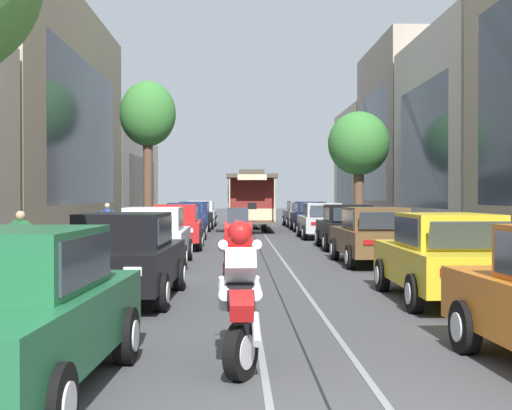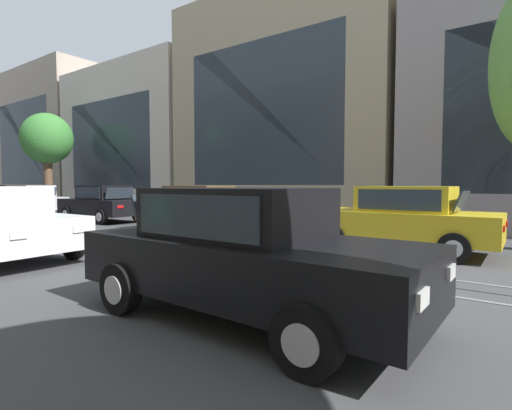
% 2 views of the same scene
% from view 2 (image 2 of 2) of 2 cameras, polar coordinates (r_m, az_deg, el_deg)
% --- Properties ---
extents(ground_plane, '(160.00, 160.00, 0.00)m').
position_cam_2_polar(ground_plane, '(18.69, -33.79, -2.41)').
color(ground_plane, '#424244').
extents(building_facade_right, '(5.88, 56.65, 10.90)m').
position_cam_2_polar(building_facade_right, '(26.35, -15.76, 10.07)').
color(building_facade_right, gray).
rests_on(building_facade_right, ground).
extents(parked_car_black_second_left, '(2.09, 4.40, 1.58)m').
position_cam_2_polar(parked_car_black_second_left, '(4.71, -1.73, -6.99)').
color(parked_car_black_second_left, black).
rests_on(parked_car_black_second_left, ground).
extents(parked_car_yellow_second_right, '(2.02, 4.37, 1.58)m').
position_cam_2_polar(parked_car_yellow_second_right, '(9.88, 20.90, -1.90)').
color(parked_car_yellow_second_right, gold).
rests_on(parked_car_yellow_second_right, ground).
extents(parked_car_brown_mid_right, '(2.04, 4.38, 1.58)m').
position_cam_2_polar(parked_car_brown_mid_right, '(13.38, -8.93, -0.48)').
color(parked_car_brown_mid_right, brown).
rests_on(parked_car_brown_mid_right, ground).
extents(parked_car_black_fourth_right, '(2.04, 4.38, 1.58)m').
position_cam_2_polar(parked_car_black_fourth_right, '(18.04, -22.00, 0.25)').
color(parked_car_black_fourth_right, black).
rests_on(parked_car_black_fourth_right, ground).
extents(parked_car_silver_fifth_right, '(2.00, 4.36, 1.58)m').
position_cam_2_polar(parked_car_silver_fifth_right, '(23.44, -30.55, 0.65)').
color(parked_car_silver_fifth_right, '#B7B7BC').
rests_on(parked_car_silver_fifth_right, ground).
extents(street_tree_kerb_right_second, '(2.93, 2.99, 5.93)m').
position_cam_2_polar(street_tree_kerb_right_second, '(26.62, -28.82, 8.54)').
color(street_tree_kerb_right_second, brown).
rests_on(street_tree_kerb_right_second, ground).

